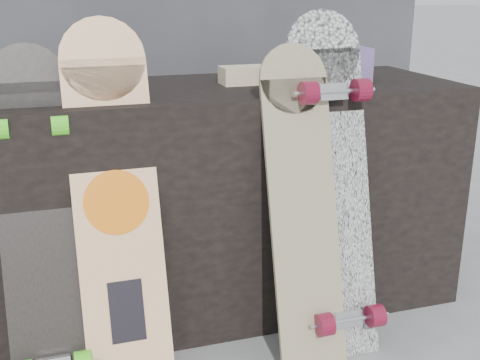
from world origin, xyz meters
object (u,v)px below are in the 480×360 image
object	(u,v)px
longboard_geisha	(116,197)
longboard_celtic	(302,198)
longboard_cascadia	(334,181)
vendor_table	(227,197)
skateboard_dark	(40,220)

from	to	relation	value
longboard_geisha	longboard_celtic	distance (m)	0.55
longboard_cascadia	longboard_geisha	bearing A→B (deg)	176.33
longboard_celtic	longboard_geisha	bearing A→B (deg)	173.10
vendor_table	skateboard_dark	world-z (taller)	skateboard_dark
longboard_cascadia	skateboard_dark	bearing A→B (deg)	177.01
skateboard_dark	vendor_table	bearing A→B (deg)	26.42
longboard_celtic	skateboard_dark	bearing A→B (deg)	174.78
vendor_table	longboard_cascadia	world-z (taller)	longboard_cascadia
vendor_table	longboard_geisha	world-z (taller)	longboard_geisha
longboard_celtic	longboard_cascadia	xyz separation A→B (m)	(0.11, 0.02, 0.03)
longboard_celtic	longboard_cascadia	distance (m)	0.12
longboard_geisha	longboard_cascadia	size ratio (longest dim) A/B	0.99
vendor_table	longboard_cascadia	size ratio (longest dim) A/B	1.51
longboard_geisha	skateboard_dark	distance (m)	0.21
longboard_cascadia	vendor_table	bearing A→B (deg)	123.98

